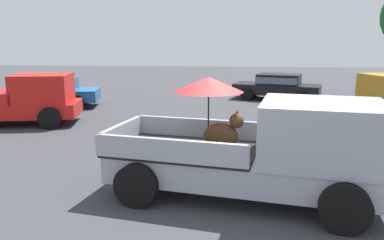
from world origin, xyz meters
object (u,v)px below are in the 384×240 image
Objects in this scene: parked_sedan_far at (51,91)px; pickup_truck_main at (267,149)px; pickup_truck_far at (15,100)px; parked_sedan_near at (278,85)px.

pickup_truck_main is at bearing 121.70° from parked_sedan_far.
pickup_truck_far reaches higher than parked_sedan_near.
pickup_truck_far is (-8.42, 5.78, -0.10)m from pickup_truck_main.
pickup_truck_main is 10.21m from pickup_truck_far.
pickup_truck_far is 1.10× the size of parked_sedan_near.
pickup_truck_main is at bearing -46.94° from pickup_truck_far.
pickup_truck_far reaches higher than parked_sedan_far.
pickup_truck_main reaches higher than parked_sedan_near.
parked_sedan_near is (10.10, 7.09, -0.13)m from pickup_truck_far.
parked_sedan_far is at bearing 84.89° from pickup_truck_far.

